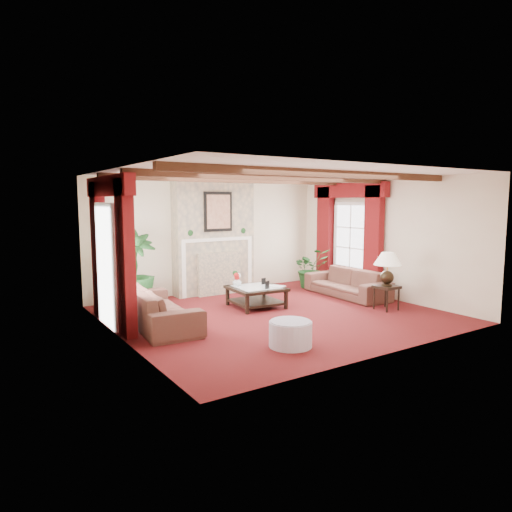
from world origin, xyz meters
TOP-DOWN VIEW (x-y plane):
  - floor at (0.00, 0.00)m, footprint 6.00×6.00m
  - ceiling at (0.00, 0.00)m, footprint 6.00×6.00m
  - back_wall at (0.00, 2.75)m, footprint 6.00×0.02m
  - left_wall at (-3.00, 0.00)m, footprint 0.02×5.50m
  - right_wall at (3.00, 0.00)m, footprint 0.02×5.50m
  - ceiling_beams at (0.00, 0.00)m, footprint 6.00×3.00m
  - fireplace at (0.00, 2.55)m, footprint 2.00×0.52m
  - french_door_left at (-2.97, 1.00)m, footprint 0.10×1.10m
  - french_door_right at (2.97, 1.00)m, footprint 0.10×1.10m
  - curtains_left at (-2.86, 1.00)m, footprint 0.20×2.40m
  - curtains_right at (2.86, 1.00)m, footprint 0.20×2.40m
  - sofa_left at (-2.20, 0.49)m, footprint 2.40×1.04m
  - sofa_right at (2.38, 0.51)m, footprint 2.21×0.83m
  - potted_palm at (-2.19, 1.92)m, footprint 1.15×1.76m
  - small_plant at (2.35, 1.78)m, footprint 1.23×1.30m
  - coffee_table at (0.03, 0.75)m, footprint 1.10×1.10m
  - side_table at (2.10, -0.90)m, footprint 0.50×0.50m
  - ottoman at (-0.97, -1.71)m, footprint 0.66×0.66m
  - table_lamp at (2.10, -0.90)m, footprint 0.55×0.55m
  - flower_vase at (-0.26, 1.06)m, footprint 0.31×0.32m
  - book at (0.28, 0.48)m, footprint 0.25×0.19m
  - photo_frame_a at (0.08, 0.43)m, footprint 0.13×0.06m
  - photo_frame_b at (0.31, 0.90)m, footprint 0.11×0.04m

SIDE VIEW (x-z plane):
  - floor at x=0.00m, z-range 0.00..0.00m
  - ottoman at x=-0.97m, z-range 0.00..0.38m
  - coffee_table at x=0.03m, z-range 0.00..0.42m
  - side_table at x=2.10m, z-range 0.00..0.50m
  - small_plant at x=2.35m, z-range 0.00..0.78m
  - sofa_right at x=2.38m, z-range 0.00..0.84m
  - sofa_left at x=-2.20m, z-range 0.00..0.89m
  - potted_palm at x=-2.19m, z-range 0.00..0.91m
  - photo_frame_b at x=0.31m, z-range 0.42..0.56m
  - photo_frame_a at x=0.08m, z-range 0.42..0.59m
  - flower_vase at x=-0.26m, z-range 0.42..0.60m
  - book at x=0.28m, z-range 0.42..0.74m
  - table_lamp at x=2.10m, z-range 0.50..1.19m
  - back_wall at x=0.00m, z-range 0.00..2.70m
  - left_wall at x=-3.00m, z-range 0.00..2.70m
  - right_wall at x=3.00m, z-range 0.00..2.70m
  - french_door_left at x=-2.97m, z-range 1.05..3.21m
  - french_door_right at x=2.97m, z-range 1.05..3.21m
  - curtains_left at x=-2.86m, z-range 1.28..3.83m
  - curtains_right at x=2.86m, z-range 1.28..3.83m
  - ceiling_beams at x=0.00m, z-range 2.58..2.70m
  - ceiling at x=0.00m, z-range 2.70..2.70m
  - fireplace at x=0.00m, z-range 1.35..4.05m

